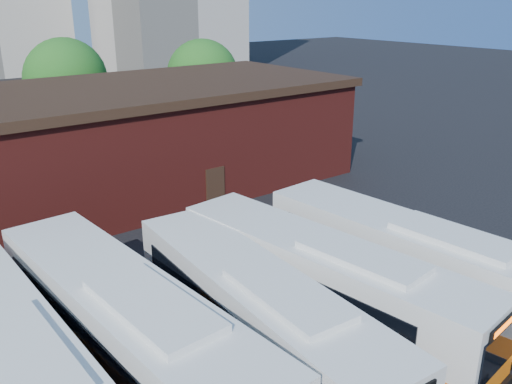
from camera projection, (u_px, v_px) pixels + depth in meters
ground at (368, 346)px, 18.56m from camera, size 220.00×220.00×0.00m
bus_west at (129, 338)px, 16.20m from camera, size 3.63×13.59×3.66m
bus_midwest at (258, 322)px, 17.18m from camera, size 3.41×12.74×3.44m
bus_mideast at (324, 288)px, 19.19m from camera, size 4.15×12.96×3.48m
bus_east at (412, 268)px, 20.52m from camera, size 3.71×13.17×3.55m
transit_worker at (451, 339)px, 17.55m from camera, size 0.43×0.63×1.70m
depot_building at (117, 140)px, 32.40m from camera, size 28.60×12.60×6.40m
tree_mid at (66, 79)px, 43.38m from camera, size 6.56×6.56×8.36m
tree_east at (203, 75)px, 47.51m from camera, size 6.24×6.24×7.96m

